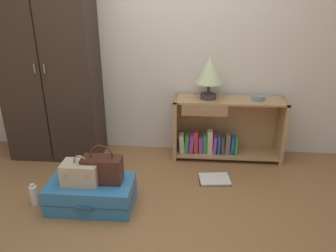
% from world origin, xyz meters
% --- Properties ---
extents(ground_plane, '(9.00, 9.00, 0.00)m').
position_xyz_m(ground_plane, '(0.00, 0.00, 0.00)').
color(ground_plane, olive).
extents(back_wall, '(6.40, 0.10, 2.60)m').
position_xyz_m(back_wall, '(0.00, 1.50, 1.30)').
color(back_wall, silver).
rests_on(back_wall, ground_plane).
extents(wardrobe, '(0.98, 0.47, 2.10)m').
position_xyz_m(wardrobe, '(-1.12, 1.20, 1.05)').
color(wardrobe, '#33261E').
rests_on(wardrobe, ground_plane).
extents(bookshelf, '(1.19, 0.34, 0.69)m').
position_xyz_m(bookshelf, '(0.73, 1.27, 0.32)').
color(bookshelf, tan).
rests_on(bookshelf, ground_plane).
extents(table_lamp, '(0.28, 0.28, 0.45)m').
position_xyz_m(table_lamp, '(0.56, 1.27, 0.98)').
color(table_lamp, '#3D3838').
rests_on(table_lamp, bookshelf).
extents(bowl, '(0.13, 0.13, 0.05)m').
position_xyz_m(bowl, '(1.08, 1.26, 0.71)').
color(bowl, slate).
rests_on(bowl, bookshelf).
extents(suitcase_large, '(0.73, 0.43, 0.24)m').
position_xyz_m(suitcase_large, '(-0.46, 0.24, 0.12)').
color(suitcase_large, teal).
rests_on(suitcase_large, ground_plane).
extents(train_case, '(0.31, 0.20, 0.27)m').
position_xyz_m(train_case, '(-0.52, 0.22, 0.34)').
color(train_case, '#B7A88E').
rests_on(train_case, suitcase_large).
extents(handbag, '(0.33, 0.16, 0.35)m').
position_xyz_m(handbag, '(-0.35, 0.26, 0.36)').
color(handbag, '#472319').
rests_on(handbag, suitcase_large).
extents(bottle, '(0.06, 0.06, 0.21)m').
position_xyz_m(bottle, '(-0.97, 0.21, 0.10)').
color(bottle, white).
rests_on(bottle, ground_plane).
extents(open_book_on_floor, '(0.33, 0.27, 0.02)m').
position_xyz_m(open_book_on_floor, '(0.64, 0.75, 0.01)').
color(open_book_on_floor, white).
rests_on(open_book_on_floor, ground_plane).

